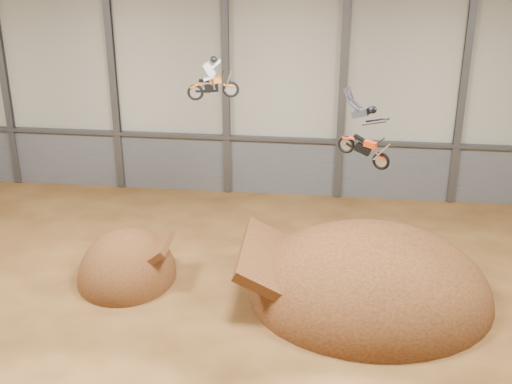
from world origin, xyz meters
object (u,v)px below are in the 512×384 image
landing_ramp (369,297)px  fmx_rider_a (214,76)px  takeoff_ramp (128,277)px  fmx_rider_b (363,129)px

landing_ramp → fmx_rider_a: (-7.46, 2.58, 9.53)m
takeoff_ramp → fmx_rider_b: fmx_rider_b is taller
fmx_rider_b → fmx_rider_a: bearing=176.6°
fmx_rider_b → takeoff_ramp: bearing=-162.9°
takeoff_ramp → landing_ramp: (11.56, -0.51, 0.00)m
takeoff_ramp → landing_ramp: size_ratio=0.49×
landing_ramp → takeoff_ramp: bearing=177.5°
takeoff_ramp → fmx_rider_b: 13.76m
fmx_rider_a → fmx_rider_b: bearing=-34.8°
landing_ramp → fmx_rider_b: bearing=-128.7°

